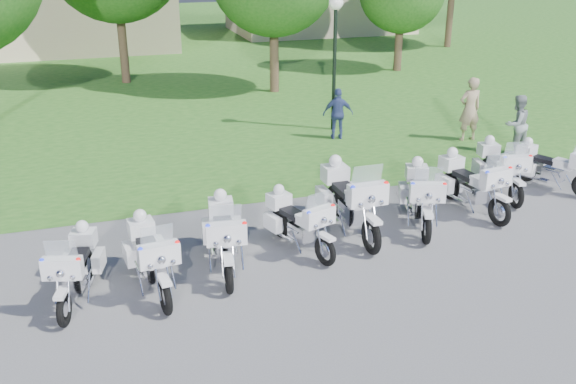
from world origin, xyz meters
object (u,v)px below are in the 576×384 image
object	(u,v)px
motorcycle_8	(551,165)
bystander_a	(470,109)
motorcycle_5	(421,195)
lamp_post	(335,30)
motorcycle_2	(224,235)
motorcycle_3	(298,221)
bystander_b	(516,125)
motorcycle_4	(350,199)
motorcycle_6	(471,183)
motorcycle_1	(151,256)
bystander_c	(338,114)
motorcycle_0	(76,267)
motorcycle_7	(500,168)

from	to	relation	value
motorcycle_8	bystander_a	world-z (taller)	bystander_a
motorcycle_5	motorcycle_8	distance (m)	4.23
motorcycle_8	lamp_post	bearing A→B (deg)	-87.82
motorcycle_2	motorcycle_3	distance (m)	1.60
lamp_post	bystander_b	bearing A→B (deg)	-43.01
motorcycle_4	lamp_post	size ratio (longest dim) A/B	0.63
motorcycle_2	motorcycle_3	bearing A→B (deg)	-161.26
motorcycle_6	motorcycle_1	bearing A→B (deg)	2.72
motorcycle_8	bystander_b	xyz separation A→B (m)	(0.88, 2.64, 0.26)
lamp_post	bystander_c	world-z (taller)	lamp_post
motorcycle_2	motorcycle_3	xyz separation A→B (m)	(1.57, 0.29, -0.06)
motorcycle_0	motorcycle_8	world-z (taller)	motorcycle_8
bystander_b	motorcycle_4	bearing A→B (deg)	14.59
motorcycle_0	motorcycle_2	xyz separation A→B (m)	(2.70, 0.32, 0.07)
motorcycle_2	bystander_b	distance (m)	10.40
motorcycle_7	bystander_b	xyz separation A→B (m)	(2.29, 2.53, 0.21)
lamp_post	motorcycle_4	bearing A→B (deg)	-108.91
motorcycle_3	bystander_a	xyz separation A→B (m)	(7.34, 5.38, 0.38)
motorcycle_1	motorcycle_8	xyz separation A→B (m)	(10.05, 1.93, -0.04)
motorcycle_8	lamp_post	size ratio (longest dim) A/B	0.47
motorcycle_8	lamp_post	distance (m)	7.71
motorcycle_2	bystander_b	xyz separation A→B (m)	(9.52, 4.18, 0.19)
motorcycle_2	motorcycle_6	bearing A→B (deg)	-162.80
bystander_a	bystander_c	bearing A→B (deg)	-18.37
motorcycle_1	motorcycle_0	bearing A→B (deg)	-9.36
motorcycle_1	motorcycle_3	size ratio (longest dim) A/B	1.09
motorcycle_1	motorcycle_2	bearing A→B (deg)	-171.10
motorcycle_0	lamp_post	size ratio (longest dim) A/B	0.49
motorcycle_1	motorcycle_5	size ratio (longest dim) A/B	1.00
lamp_post	motorcycle_7	bearing A→B (deg)	-73.86
bystander_c	bystander_a	bearing A→B (deg)	175.59
lamp_post	bystander_a	distance (m)	4.79
motorcycle_2	motorcycle_8	xyz separation A→B (m)	(8.64, 1.54, -0.07)
motorcycle_8	bystander_c	xyz separation A→B (m)	(-3.49, 5.50, 0.19)
motorcycle_2	motorcycle_4	distance (m)	2.97
motorcycle_5	lamp_post	xyz separation A→B (m)	(0.87, 7.42, 2.52)
bystander_b	bystander_c	distance (m)	5.22
motorcycle_5	motorcycle_3	bearing A→B (deg)	26.64
motorcycle_8	motorcycle_2	bearing A→B (deg)	-14.31
motorcycle_6	bystander_b	distance (m)	4.80
lamp_post	bystander_c	size ratio (longest dim) A/B	2.67
motorcycle_3	motorcycle_7	size ratio (longest dim) A/B	0.91
motorcycle_5	motorcycle_7	size ratio (longest dim) A/B	1.00
motorcycle_2	motorcycle_3	size ratio (longest dim) A/B	1.14
motorcycle_0	motorcycle_7	world-z (taller)	motorcycle_7
motorcycle_2	motorcycle_5	size ratio (longest dim) A/B	1.04
motorcycle_2	bystander_a	world-z (taller)	bystander_a
motorcycle_8	motorcycle_7	bearing A→B (deg)	-28.63
motorcycle_6	bystander_b	world-z (taller)	bystander_b
motorcycle_4	bystander_c	bearing A→B (deg)	-110.68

